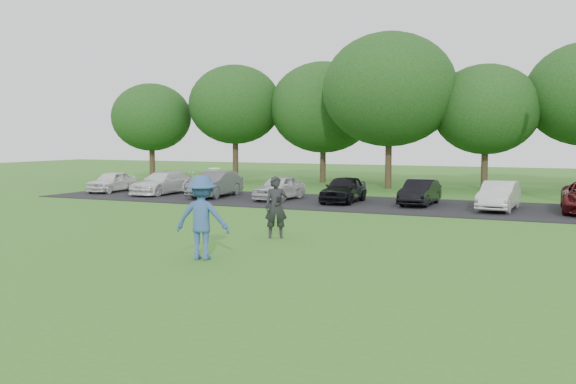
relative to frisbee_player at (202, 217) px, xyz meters
name	(u,v)px	position (x,y,z in m)	size (l,w,h in m)	color
ground	(228,257)	(0.44, 0.46, -0.99)	(100.00, 100.00, 0.00)	#3A7220
parking_lot	(380,204)	(0.44, 13.46, -0.98)	(32.00, 6.50, 0.03)	black
frisbee_player	(202,217)	(0.00, 0.00, 0.00)	(1.42, 1.03, 2.19)	#335591
camera_bystander	(276,207)	(0.24, 3.59, -0.11)	(0.77, 0.67, 1.77)	black
parked_cars	(404,191)	(1.45, 13.59, -0.39)	(30.27, 4.39, 1.22)	white
tree_row	(457,100)	(1.95, 23.22, 3.91)	(42.39, 9.85, 8.64)	#38281C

